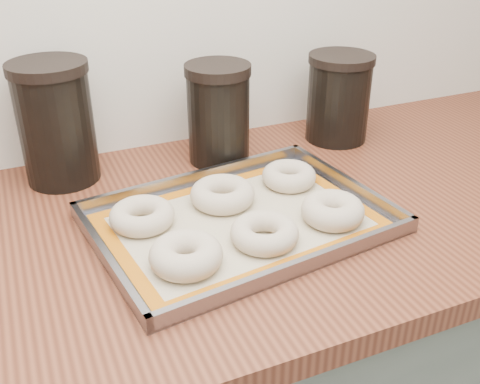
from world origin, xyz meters
name	(u,v)px	position (x,y,z in m)	size (l,w,h in m)	color
countertop	(299,207)	(0.00, 1.68, 0.88)	(3.06, 0.68, 0.04)	brown
baking_tray	(240,221)	(-0.13, 1.63, 0.91)	(0.50, 0.39, 0.03)	gray
baking_mat	(240,222)	(-0.13, 1.63, 0.90)	(0.45, 0.34, 0.00)	#C6B793
bagel_front_left	(186,255)	(-0.25, 1.55, 0.92)	(0.11, 0.11, 0.04)	beige
bagel_front_mid	(264,233)	(-0.12, 1.56, 0.92)	(0.11, 0.11, 0.03)	beige
bagel_front_right	(333,210)	(0.01, 1.58, 0.92)	(0.10, 0.10, 0.04)	beige
bagel_back_left	(142,216)	(-0.28, 1.69, 0.92)	(0.10, 0.10, 0.03)	beige
bagel_back_mid	(223,194)	(-0.14, 1.70, 0.92)	(0.11, 0.11, 0.04)	beige
bagel_back_right	(289,176)	(0.00, 1.72, 0.92)	(0.10, 0.10, 0.03)	beige
canister_left	(56,123)	(-0.37, 1.91, 1.01)	(0.14, 0.14, 0.22)	black
canister_mid	(218,113)	(-0.07, 1.88, 1.00)	(0.13, 0.13, 0.19)	black
canister_right	(339,98)	(0.20, 1.88, 0.99)	(0.14, 0.14, 0.18)	black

